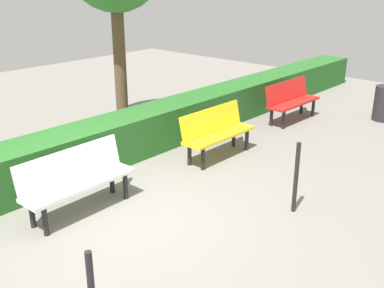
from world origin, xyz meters
name	(u,v)px	position (x,y,z in m)	size (l,w,h in m)	color
ground_plane	(125,219)	(0.00, 0.00, 0.00)	(20.89, 20.89, 0.00)	gray
bench_red	(291,99)	(-5.31, -0.64, 0.48)	(1.54, 0.51, 0.86)	red
bench_yellow	(216,130)	(-2.55, -0.51, 0.48)	(1.53, 0.48, 0.86)	yellow
bench_white	(76,178)	(0.25, -0.67, 0.48)	(1.62, 0.49, 0.86)	white
hedge_row	(113,140)	(-1.22, -1.71, 0.37)	(16.89, 0.78, 0.74)	#266023
railing_post_mid	(296,178)	(-1.69, 1.55, 0.50)	(0.06, 0.06, 1.00)	black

